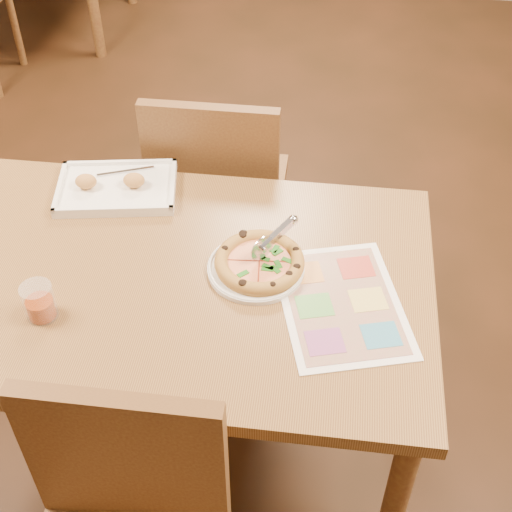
# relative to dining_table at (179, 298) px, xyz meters

# --- Properties ---
(room) EXTENTS (7.00, 7.00, 7.00)m
(room) POSITION_rel_dining_table_xyz_m (0.00, 0.00, 0.72)
(room) COLOR black
(room) RESTS_ON ground
(dining_table) EXTENTS (1.30, 0.85, 0.72)m
(dining_table) POSITION_rel_dining_table_xyz_m (0.00, 0.00, 0.00)
(dining_table) COLOR olive
(dining_table) RESTS_ON ground
(chair_far) EXTENTS (0.42, 0.42, 0.47)m
(chair_far) POSITION_rel_dining_table_xyz_m (-0.00, 0.60, -0.07)
(chair_far) COLOR brown
(chair_far) RESTS_ON ground
(plate) EXTENTS (0.29, 0.29, 0.01)m
(plate) POSITION_rel_dining_table_xyz_m (0.20, 0.04, 0.09)
(plate) COLOR white
(plate) RESTS_ON dining_table
(pizza) EXTENTS (0.23, 0.23, 0.03)m
(pizza) POSITION_rel_dining_table_xyz_m (0.21, 0.05, 0.11)
(pizza) COLOR #BC8E40
(pizza) RESTS_ON plate
(pizza_cutter) EXTENTS (0.10, 0.11, 0.08)m
(pizza_cutter) POSITION_rel_dining_table_xyz_m (0.24, 0.08, 0.16)
(pizza_cutter) COLOR silver
(pizza_cutter) RESTS_ON pizza
(appetizer_tray) EXTENTS (0.37, 0.28, 0.06)m
(appetizer_tray) POSITION_rel_dining_table_xyz_m (-0.24, 0.31, 0.10)
(appetizer_tray) COLOR white
(appetizer_tray) RESTS_ON dining_table
(glass_tumbler) EXTENTS (0.08, 0.08, 0.09)m
(glass_tumbler) POSITION_rel_dining_table_xyz_m (-0.29, -0.18, 0.13)
(glass_tumbler) COLOR #8F310B
(glass_tumbler) RESTS_ON dining_table
(menu) EXTENTS (0.38, 0.46, 0.00)m
(menu) POSITION_rel_dining_table_xyz_m (0.42, -0.05, 0.09)
(menu) COLOR white
(menu) RESTS_ON dining_table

